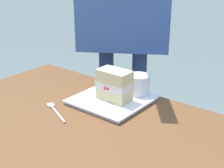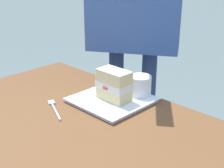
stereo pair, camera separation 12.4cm
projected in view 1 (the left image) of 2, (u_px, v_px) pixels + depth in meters
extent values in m
cylinder|color=brown|center=(53.00, 139.00, 1.78)|extent=(0.07, 0.07, 0.73)
cube|color=brown|center=(75.00, 158.00, 0.96)|extent=(1.37, 1.01, 0.04)
cube|color=white|center=(112.00, 101.00, 1.27)|extent=(0.26, 0.26, 0.01)
cube|color=white|center=(112.00, 99.00, 1.27)|extent=(0.27, 0.27, 0.00)
cube|color=#EAD18C|center=(114.00, 94.00, 1.25)|extent=(0.13, 0.07, 0.04)
cube|color=white|center=(114.00, 85.00, 1.24)|extent=(0.13, 0.08, 0.03)
sphere|color=red|center=(105.00, 88.00, 1.22)|extent=(0.02, 0.02, 0.02)
sphere|color=red|center=(119.00, 82.00, 1.26)|extent=(0.01, 0.01, 0.01)
sphere|color=red|center=(116.00, 81.00, 1.28)|extent=(0.02, 0.02, 0.02)
sphere|color=red|center=(108.00, 89.00, 1.21)|extent=(0.01, 0.01, 0.01)
cube|color=#EAD18C|center=(114.00, 76.00, 1.22)|extent=(0.13, 0.07, 0.04)
cube|color=white|center=(114.00, 70.00, 1.21)|extent=(0.12, 0.07, 0.00)
cylinder|color=silver|center=(58.00, 114.00, 1.17)|extent=(0.13, 0.06, 0.01)
cube|color=silver|center=(51.00, 105.00, 1.24)|extent=(0.04, 0.03, 0.01)
cylinder|color=white|center=(139.00, 86.00, 1.30)|extent=(0.09, 0.09, 0.09)
cylinder|color=black|center=(139.00, 77.00, 1.28)|extent=(0.08, 0.08, 0.00)
cylinder|color=navy|center=(107.00, 120.00, 1.87)|extent=(0.08, 0.08, 0.85)
cylinder|color=navy|center=(138.00, 121.00, 1.85)|extent=(0.08, 0.08, 0.85)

